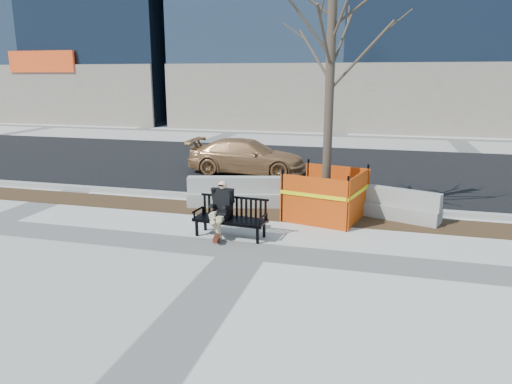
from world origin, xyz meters
TOP-DOWN VIEW (x-y plane):
  - ground at (0.00, 0.00)m, footprint 120.00×120.00m
  - mulch_strip at (0.00, 2.60)m, footprint 40.00×1.20m
  - asphalt_street at (0.00, 8.80)m, footprint 60.00×10.40m
  - curb at (0.00, 3.55)m, footprint 60.00×0.25m
  - bench at (-0.55, 0.71)m, footprint 1.62×0.70m
  - seated_man at (-0.76, 0.77)m, footprint 0.57×0.87m
  - tree_fence at (1.22, 2.62)m, footprint 2.98×2.98m
  - sedan at (-2.05, 7.25)m, footprint 4.08×1.69m
  - jersey_barrier_left at (-1.02, 3.08)m, footprint 2.80×1.21m
  - jersey_barrier_right at (2.58, 3.04)m, footprint 2.61×1.36m

SIDE VIEW (x-z plane):
  - ground at x=0.00m, z-range 0.00..0.00m
  - bench at x=-0.55m, z-range -0.42..0.42m
  - seated_man at x=-0.76m, z-range -0.58..0.58m
  - tree_fence at x=1.22m, z-range -3.10..3.10m
  - sedan at x=-2.05m, z-range -0.59..0.59m
  - jersey_barrier_left at x=-1.02m, z-range -0.39..0.39m
  - jersey_barrier_right at x=2.58m, z-range -0.37..0.37m
  - asphalt_street at x=0.00m, z-range 0.00..0.01m
  - mulch_strip at x=0.00m, z-range -0.01..0.01m
  - curb at x=0.00m, z-range 0.00..0.12m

